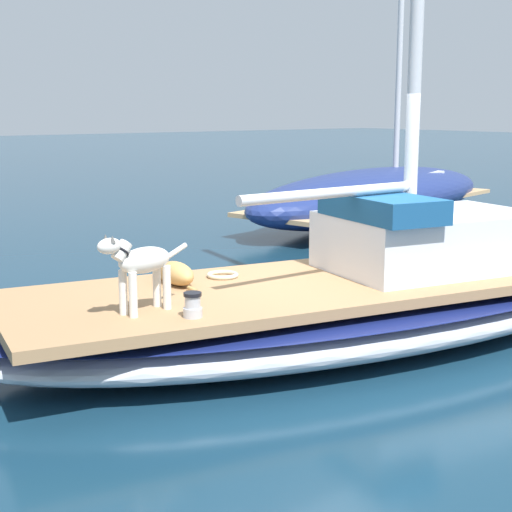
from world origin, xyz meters
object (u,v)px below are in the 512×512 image
Objects in this scene: dog_tan at (175,273)px; sailboat_main at (334,310)px; moored_boat_port_side at (375,195)px; deck_winch at (193,306)px; coiled_rope at (223,275)px; dog_white at (140,264)px.

sailboat_main is at bearing 60.98° from dog_tan.
moored_boat_port_side is (-5.53, 6.25, 0.26)m from sailboat_main.
dog_tan is 1.25m from deck_winch.
sailboat_main is 8.35m from moored_boat_port_side.
deck_winch is at bearing -43.75° from coiled_rope.
moored_boat_port_side reaches higher than coiled_rope.
sailboat_main is 23.40× the size of coiled_rope.
sailboat_main is 8.11× the size of dog_white.
deck_winch is at bearing -54.21° from moored_boat_port_side.
dog_white is 1.14m from dog_tan.
dog_white is 2.89× the size of coiled_rope.
dog_tan is 0.11× the size of moored_boat_port_side.
coiled_rope is 0.04× the size of moored_boat_port_side.
coiled_rope is (-1.10, 1.05, -0.08)m from deck_winch.
moored_boat_port_side is at bearing 125.79° from deck_winch.
moored_boat_port_side reaches higher than sailboat_main.
dog_tan is 0.54m from coiled_rope.
deck_winch is at bearing 35.68° from dog_white.
deck_winch is at bearing -24.53° from dog_tan.
dog_tan reaches higher than deck_winch.
deck_winch is 0.65× the size of coiled_rope.
moored_boat_port_side reaches higher than dog_white.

